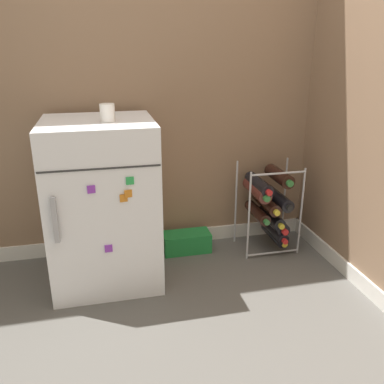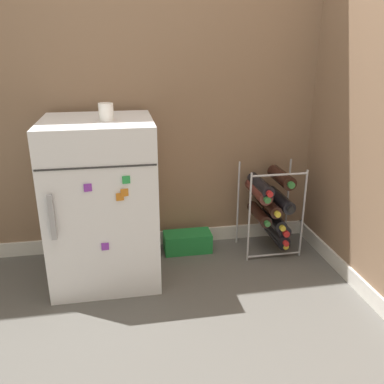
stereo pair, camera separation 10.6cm
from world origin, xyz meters
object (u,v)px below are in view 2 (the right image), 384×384
at_px(wine_rack, 271,207).
at_px(fridge_top_cup, 106,112).
at_px(soda_box, 188,242).
at_px(mini_fridge, 103,201).

xyz_separation_m(wine_rack, fridge_top_cup, (-0.95, -0.18, 0.63)).
xyz_separation_m(wine_rack, soda_box, (-0.51, 0.07, -0.22)).
bearing_deg(wine_rack, soda_box, 172.39).
height_order(wine_rack, fridge_top_cup, fridge_top_cup).
bearing_deg(fridge_top_cup, wine_rack, 10.49).
xyz_separation_m(soda_box, fridge_top_cup, (-0.44, -0.24, 0.86)).
bearing_deg(mini_fridge, wine_rack, 6.64).
bearing_deg(fridge_top_cup, soda_box, 29.22).
distance_m(mini_fridge, fridge_top_cup, 0.49).
distance_m(wine_rack, soda_box, 0.56).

